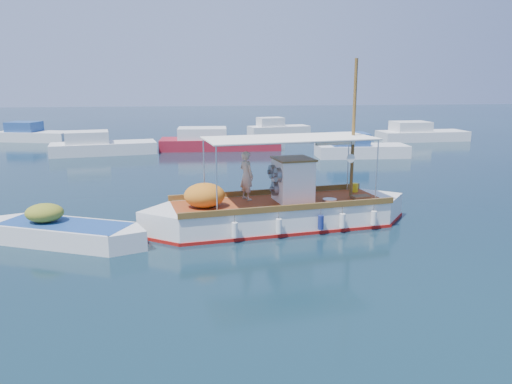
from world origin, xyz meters
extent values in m
plane|color=black|center=(0.00, 0.00, 0.00)|extent=(160.00, 160.00, 0.00)
cube|color=white|center=(-0.47, 0.27, 0.34)|extent=(7.64, 3.59, 1.08)
cube|color=white|center=(-4.09, -0.32, 0.34)|extent=(2.42, 2.42, 1.08)
cube|color=white|center=(3.15, 0.86, 0.34)|extent=(2.42, 2.42, 1.08)
cube|color=maroon|center=(-0.47, 0.27, 0.02)|extent=(7.74, 3.68, 0.18)
cube|color=#8D3815|center=(-0.47, 0.27, 0.86)|extent=(7.60, 3.40, 0.06)
cube|color=brown|center=(-0.67, 1.49, 0.98)|extent=(7.36, 1.29, 0.20)
cube|color=brown|center=(-0.27, -0.95, 0.98)|extent=(7.36, 1.29, 0.20)
cube|color=white|center=(0.01, 0.35, 1.61)|extent=(1.36, 1.44, 1.47)
cube|color=brown|center=(0.01, 0.35, 2.38)|extent=(1.47, 1.56, 0.06)
cylinder|color=slate|center=(-0.57, -0.06, 1.91)|extent=(0.29, 0.52, 0.49)
cylinder|color=slate|center=(-0.67, 0.55, 1.91)|extent=(0.29, 0.52, 0.49)
cylinder|color=slate|center=(-0.62, 0.24, 1.37)|extent=(0.29, 0.52, 0.49)
cylinder|color=brown|center=(2.23, 0.71, 3.33)|extent=(0.13, 0.13, 4.89)
cylinder|color=brown|center=(1.46, 0.58, 2.94)|extent=(1.75, 0.36, 0.08)
cylinder|color=silver|center=(-3.06, 0.94, 1.98)|extent=(0.05, 0.05, 2.20)
cylinder|color=silver|center=(-2.71, -1.19, 1.98)|extent=(0.05, 0.05, 2.20)
cylinder|color=silver|center=(2.45, 1.83, 1.98)|extent=(0.05, 0.05, 2.20)
cylinder|color=silver|center=(2.79, -0.29, 1.98)|extent=(0.05, 0.05, 2.20)
cube|color=white|center=(-0.13, 0.32, 3.10)|extent=(6.07, 3.24, 0.04)
ellipsoid|color=orange|center=(-3.08, -0.15, 1.29)|extent=(1.54, 1.37, 0.82)
cube|color=yellow|center=(0.70, 1.00, 1.08)|extent=(0.27, 0.21, 0.39)
cylinder|color=yellow|center=(2.61, 1.46, 1.05)|extent=(0.34, 0.34, 0.33)
cube|color=brown|center=(2.49, 0.35, 0.94)|extent=(0.70, 0.54, 0.12)
cylinder|color=#B2B2B2|center=(1.26, 0.00, 0.94)|extent=(0.56, 0.56, 0.12)
cylinder|color=white|center=(1.82, -0.40, 2.48)|extent=(0.29, 0.08, 0.29)
cylinder|color=white|center=(-2.18, -1.40, 0.44)|extent=(0.22, 0.22, 0.47)
cylinder|color=navy|center=(0.71, -0.93, 0.44)|extent=(0.22, 0.22, 0.47)
cylinder|color=white|center=(2.65, -0.61, 0.44)|extent=(0.22, 0.22, 0.47)
imported|color=#BEB39D|center=(-1.58, 0.70, 1.76)|extent=(0.69, 0.76, 1.73)
cube|color=white|center=(-7.49, -0.70, 0.23)|extent=(4.45, 3.14, 0.81)
cube|color=white|center=(-9.39, 0.13, 0.23)|extent=(1.48, 1.48, 0.81)
cube|color=white|center=(-5.59, -1.53, 0.23)|extent=(1.48, 1.48, 0.81)
cube|color=navy|center=(-7.49, -0.70, 0.61)|extent=(4.37, 2.98, 0.05)
ellipsoid|color=olive|center=(-8.15, -0.41, 0.93)|extent=(1.48, 1.37, 0.59)
cube|color=silver|center=(-9.55, 18.79, 0.30)|extent=(7.30, 3.65, 1.00)
cube|color=silver|center=(-10.58, 18.60, 1.20)|extent=(3.12, 2.52, 0.80)
cube|color=maroon|center=(-1.45, 20.18, 0.30)|extent=(8.81, 3.18, 1.00)
cube|color=silver|center=(-2.75, 20.24, 1.20)|extent=(3.58, 2.53, 0.80)
cube|color=silver|center=(7.67, 15.35, 0.30)|extent=(6.04, 2.42, 1.00)
cube|color=#284A86|center=(6.77, 15.38, 1.20)|extent=(2.46, 1.96, 0.80)
cube|color=silver|center=(15.68, 23.43, 0.30)|extent=(7.46, 2.94, 1.00)
cube|color=silver|center=(14.58, 23.38, 1.20)|extent=(3.04, 2.34, 0.80)
cube|color=silver|center=(-16.49, 26.99, 0.30)|extent=(6.42, 3.83, 1.00)
cube|color=#284A86|center=(-17.36, 27.23, 1.20)|extent=(2.85, 2.53, 0.80)
cube|color=silver|center=(4.49, 29.40, 0.30)|extent=(5.87, 3.08, 1.00)
cube|color=silver|center=(3.67, 29.24, 1.20)|extent=(2.53, 2.11, 0.80)
camera|label=1|loc=(-3.38, -16.39, 5.08)|focal=35.00mm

